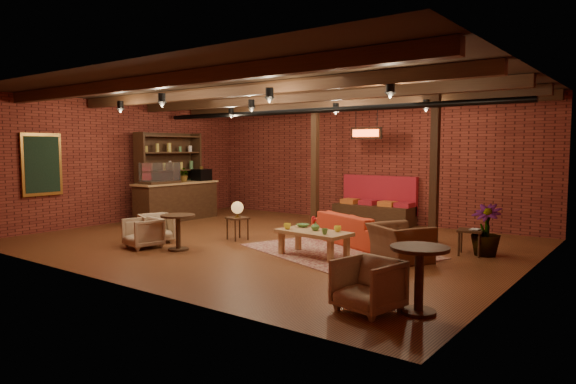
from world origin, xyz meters
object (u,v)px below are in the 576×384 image
Objects in this scene: side_table_lamp at (237,211)px; side_table_book at (470,231)px; coffee_table at (313,234)px; plant_tall at (488,178)px; armchair_far at (368,283)px; armchair_b at (143,231)px; armchair_right at (400,236)px; round_table_right at (419,269)px; armchair_a at (156,227)px; sofa at (356,229)px; round_table_left at (178,226)px.

side_table_lamp is 1.65× the size of side_table_book.
plant_tall is (2.53, 1.94, 1.02)m from coffee_table.
plant_tall reaches higher than armchair_far.
coffee_table is at bearing -10.32° from side_table_lamp.
armchair_b is 5.00m from armchair_right.
armchair_right reaches higher than coffee_table.
side_table_book is 1.03m from plant_tall.
round_table_right reaches higher than side_table_book.
side_table_book is at bearing -40.49° from armchair_a.
sofa is at bearing -170.63° from plant_tall.
armchair_far is at bearing -92.85° from plant_tall.
armchair_b is 6.04m from round_table_right.
armchair_a is at bearing -166.56° from coffee_table.
coffee_table is at bearing 145.53° from round_table_right.
sofa is 4.41m from armchair_far.
sofa is 0.75× the size of plant_tall.
armchair_b is 0.23× the size of plant_tall.
sofa is 3.29× the size of armchair_b.
armchair_right is at bearing -49.00° from armchair_a.
coffee_table is 3.45m from armchair_b.
side_table_book is at bearing 38.45° from coffee_table.
round_table_left reaches higher than armchair_a.
side_table_book is at bearing 31.91° from round_table_left.
sofa is 2.77m from plant_tall.
round_table_left is 1.07m from armchair_a.
side_table_lamp reaches higher than round_table_left.
armchair_b is at bearing -161.11° from round_table_left.
coffee_table is at bearing -51.78° from armchair_a.
round_table_left is 5.89m from plant_tall.
coffee_table reaches higher than round_table_left.
side_table_lamp is at bearing -19.17° from armchair_a.
side_table_book is at bearing 17.21° from side_table_lamp.
plant_tall reaches higher than round_table_right.
armchair_a is 1.01× the size of armchair_b.
armchair_far is at bearing 145.03° from sofa.
coffee_table is 3.53m from armchair_a.
plant_tall reaches higher than armchair_a.
armchair_b reaches higher than sofa.
plant_tall reaches higher than armchair_right.
round_table_left is 0.80m from armchair_b.
armchair_right reaches higher than round_table_left.
armchair_a is 1.30× the size of side_table_book.
side_table_lamp is 1.20× the size of round_table_left.
round_table_left is 0.70× the size of armchair_right.
round_table_right is (2.81, -3.48, 0.23)m from sofa.
armchair_a is 5.93m from armchair_far.
round_table_right is at bearing -9.09° from round_table_left.
side_table_lamp reaches higher than side_table_book.
armchair_far is 4.32m from plant_tall.
round_table_left is 1.05× the size of armchair_a.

